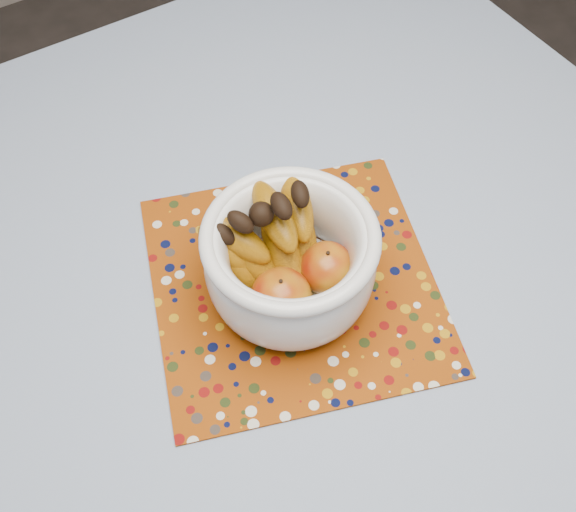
# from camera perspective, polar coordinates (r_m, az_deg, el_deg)

# --- Properties ---
(table) EXTENTS (1.20, 1.20, 0.75)m
(table) POSITION_cam_1_polar(r_m,az_deg,el_deg) (1.00, 0.40, -5.23)
(table) COLOR brown
(table) RESTS_ON ground
(tablecloth) EXTENTS (1.32, 1.32, 0.01)m
(tablecloth) POSITION_cam_1_polar(r_m,az_deg,el_deg) (0.93, 0.42, -2.78)
(tablecloth) COLOR slate
(tablecloth) RESTS_ON table
(placemat) EXTENTS (0.48, 0.48, 0.00)m
(placemat) POSITION_cam_1_polar(r_m,az_deg,el_deg) (0.92, 0.49, -2.28)
(placemat) COLOR #823407
(placemat) RESTS_ON tablecloth
(fruit_bowl) EXTENTS (0.23, 0.22, 0.18)m
(fruit_bowl) POSITION_cam_1_polar(r_m,az_deg,el_deg) (0.85, -0.49, 0.06)
(fruit_bowl) COLOR white
(fruit_bowl) RESTS_ON placemat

